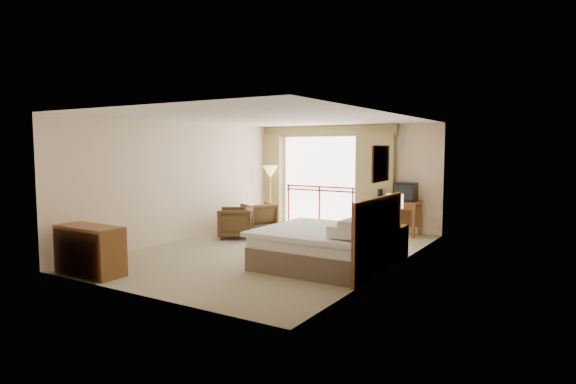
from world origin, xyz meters
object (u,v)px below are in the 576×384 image
Objects in this scene: dresser at (90,250)px; desk at (394,208)px; armchair_near at (236,238)px; nightstand at (393,242)px; side_table at (241,218)px; bed at (327,246)px; table_lamp at (394,202)px; tv at (406,192)px; armchair_far at (259,229)px; floor_lamp at (270,174)px; wastebasket at (371,229)px.

desk is at bearing 65.19° from dresser.
armchair_near is 3.90m from dresser.
nightstand is 1.11× the size of side_table.
side_table is (-4.09, 0.66, 0.08)m from nightstand.
bed is 3.70× the size of table_lamp.
nightstand is 2.70m from tv.
armchair_far is 0.82m from side_table.
nightstand is 5.01m from floor_lamp.
tv is 4.03m from side_table.
wastebasket is at bearing 122.31° from table_lamp.
desk is 1.69× the size of armchair_far.
table_lamp is 2.55m from tv.
side_table is at bearing 170.13° from nightstand.
armchair_near is at bearing -127.07° from tv.
nightstand is 0.85× the size of armchair_far.
armchair_far is 1.31× the size of side_table.
bed is at bearing -76.52° from tv.
table_lamp is 2.54m from wastebasket.
wastebasket is 0.26× the size of dresser.
dresser is (-0.05, -3.88, 0.41)m from armchair_near.
side_table is at bearing 171.54° from table_lamp.
dresser is at bearing 31.04° from armchair_far.
tv reaches higher than dresser.
side_table is (-0.22, 0.52, 0.40)m from armchair_near.
tv is 1.54× the size of wastebasket.
dresser is at bearing -135.82° from table_lamp.
floor_lamp is (-0.46, 2.16, 1.39)m from armchair_near.
bed is 3.31× the size of nightstand.
armchair_far is (-2.80, -0.67, -0.16)m from wastebasket.
armchair_near is at bearing 38.63° from armchair_far.
nightstand is (0.80, 1.19, -0.06)m from bed.
armchair_near is (-2.98, -2.46, -0.65)m from desk.
wastebasket is at bearing 95.19° from armchair_near.
tv is at bearing 103.20° from table_lamp.
desk reaches higher than armchair_near.
desk is 1.63× the size of armchair_near.
tv is 4.20m from armchair_near.
desk is (-0.88, 2.54, -0.44)m from table_lamp.
side_table is at bearing -135.11° from tv.
table_lamp is 1.00× the size of side_table.
armchair_near is 0.64× the size of dresser.
desk is 0.79× the size of floor_lamp.
table_lamp is at bearing -27.44° from floor_lamp.
nightstand is at bearing -9.14° from side_table.
bed reaches higher than nightstand.
side_table reaches higher than armchair_far.
wastebasket is 0.42× the size of armchair_far.
bed reaches higher than wastebasket.
tv is (0.30, -0.06, 0.40)m from desk.
armchair_near is at bearing 178.75° from table_lamp.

